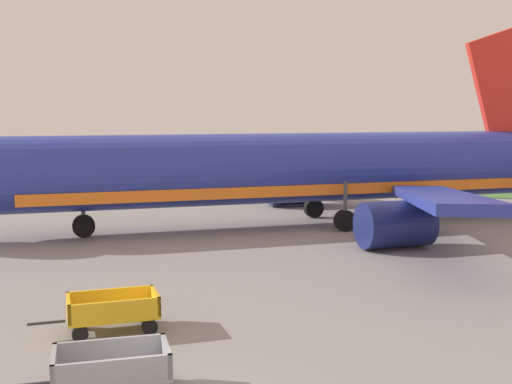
% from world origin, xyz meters
% --- Properties ---
extents(grass_strip, '(220.00, 28.00, 0.06)m').
position_xyz_m(grass_strip, '(0.00, 50.61, 0.03)').
color(grass_strip, '#477A38').
rests_on(grass_strip, ground).
extents(airplane, '(33.66, 28.18, 11.34)m').
position_xyz_m(airplane, '(-1.49, 22.54, 3.05)').
color(airplane, '#28389E').
rests_on(airplane, ground).
extents(baggage_cart_second_in_row, '(3.43, 2.48, 1.07)m').
position_xyz_m(baggage_cart_second_in_row, '(-1.30, 0.75, 0.60)').
color(baggage_cart_second_in_row, gray).
rests_on(baggage_cart_second_in_row, ground).
extents(baggage_cart_third_in_row, '(3.37, 2.58, 1.07)m').
position_xyz_m(baggage_cart_third_in_row, '(-3.26, 4.47, 0.60)').
color(baggage_cart_third_in_row, gold).
rests_on(baggage_cart_third_in_row, ground).
extents(traffic_cone_near_plane, '(0.43, 0.43, 0.57)m').
position_xyz_m(traffic_cone_near_plane, '(-4.44, 6.95, 0.28)').
color(traffic_cone_near_plane, orange).
rests_on(traffic_cone_near_plane, ground).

